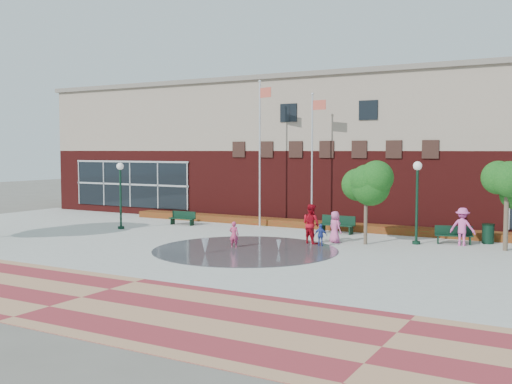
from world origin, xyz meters
The scene contains 23 objects.
ground centered at (0.00, 0.00, 0.00)m, with size 120.00×120.00×0.00m, color #666056.
plaza_concrete centered at (0.00, 4.00, 0.00)m, with size 46.00×18.00×0.01m, color #A8A8A0.
paver_band centered at (0.00, -7.00, 0.00)m, with size 46.00×6.00×0.01m, color maroon.
splash_pad centered at (0.00, 3.00, 0.00)m, with size 8.40×8.40×0.01m, color #383A3D.
library_building centered at (0.00, 17.48, 4.64)m, with size 44.40×10.40×9.20m.
flower_bed centered at (0.00, 11.60, 0.00)m, with size 26.00×1.20×0.40m, color #9C060C.
flagpole_left centered at (-3.33, 10.44, 4.79)m, with size 0.97×0.38×8.60m.
flagpole_right centered at (-0.20, 10.92, 4.35)m, with size 0.95×0.22×7.78m.
lamp_left centered at (-9.95, 5.83, 2.38)m, with size 0.40×0.40×3.83m.
lamp_right centered at (6.32, 8.53, 2.49)m, with size 0.42×0.42×4.00m.
bench_left centered at (-7.95, 9.03, 0.27)m, with size 1.69×0.53×0.84m.
bench_mid centered at (1.61, 10.14, 0.32)m, with size 1.97×0.60×0.98m.
bench_right centered at (7.89, 9.45, 0.29)m, with size 1.83×0.96×0.89m.
trash_can centered at (9.31, 10.40, 0.50)m, with size 0.60×0.60×0.99m.
tree_mid centered at (4.20, 7.28, 3.02)m, with size 2.46×2.46×4.14m.
tree_small_right centered at (10.30, 8.63, 2.90)m, with size 2.33×2.33×3.97m.
water_jet_a centered at (-1.04, 1.30, 0.00)m, with size 0.34×0.34×0.67m, color white.
water_jet_b centered at (1.43, 3.53, 0.00)m, with size 0.22×0.22×0.49m, color white.
child_splash centered at (-0.80, 3.34, 0.62)m, with size 0.45×0.30×1.24m, color #C23763.
adult_red centered at (1.81, 6.22, 0.97)m, with size 0.94×0.74×1.94m, color #AA0B19.
adult_pink centered at (2.72, 7.05, 0.78)m, with size 0.76×0.50×1.56m, color #DB5D9E.
child_blue centered at (2.55, 5.70, 0.54)m, with size 0.63×0.26×1.08m, color #2D41A3.
person_bench centered at (8.34, 9.16, 0.91)m, with size 1.18×0.68×1.82m, color #DF52A8.
Camera 1 is at (13.58, -20.18, 4.54)m, focal length 42.00 mm.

